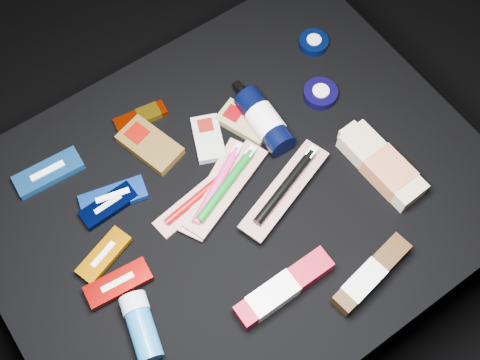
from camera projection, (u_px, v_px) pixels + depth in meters
ground at (237, 256)px, 1.55m from camera, size 3.00×3.00×0.00m
cloth_table at (237, 228)px, 1.37m from camera, size 0.98×0.78×0.40m
luna_bar_0 at (49, 173)px, 1.20m from camera, size 0.14×0.06×0.02m
luna_bar_1 at (113, 197)px, 1.18m from camera, size 0.14×0.08×0.02m
luna_bar_2 at (109, 205)px, 1.17m from camera, size 0.11×0.05×0.01m
luna_bar_3 at (104, 255)px, 1.12m from camera, size 0.12×0.08×0.01m
luna_bar_4 at (118, 283)px, 1.10m from camera, size 0.13×0.06×0.02m
clif_bar_0 at (148, 143)px, 1.23m from camera, size 0.10×0.14×0.02m
clif_bar_1 at (208, 137)px, 1.24m from camera, size 0.09×0.12×0.02m
clif_bar_2 at (243, 121)px, 1.25m from camera, size 0.10×0.13×0.02m
power_bar at (143, 116)px, 1.26m from camera, size 0.12×0.05×0.01m
lotion_bottle at (264, 121)px, 1.23m from camera, size 0.07×0.19×0.06m
cream_tin_upper at (314, 42)px, 1.34m from camera, size 0.07×0.07×0.02m
cream_tin_lower at (320, 94)px, 1.28m from camera, size 0.07×0.07×0.02m
bodywash_bottle at (383, 166)px, 1.20m from camera, size 0.08×0.20×0.04m
deodorant_stick at (141, 326)px, 1.06m from camera, size 0.08×0.13×0.05m
toothbrush_pack_0 at (197, 199)px, 1.18m from camera, size 0.19×0.07×0.02m
toothbrush_pack_1 at (218, 185)px, 1.18m from camera, size 0.22×0.15×0.03m
toothbrush_pack_2 at (227, 185)px, 1.17m from camera, size 0.23×0.13×0.03m
toothbrush_pack_3 at (286, 187)px, 1.16m from camera, size 0.24×0.13×0.03m
toothpaste_carton_red at (280, 291)px, 1.09m from camera, size 0.20×0.05×0.04m
toothpaste_carton_green at (369, 277)px, 1.10m from camera, size 0.18×0.07×0.03m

